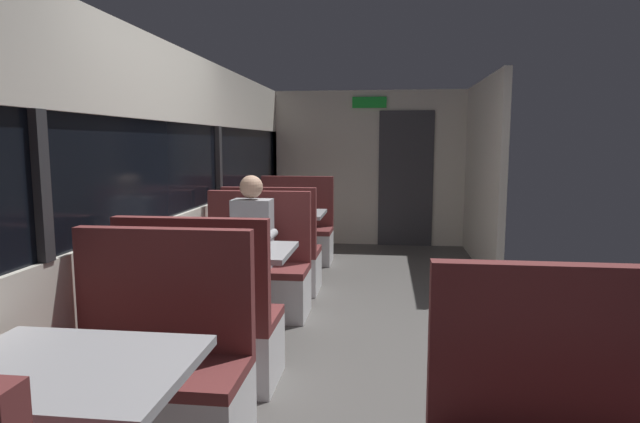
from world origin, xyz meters
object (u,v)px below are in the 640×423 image
bench_mid_window_facing_end (203,333)px  bench_near_window_facing_entry (154,385)px  dining_table_near_window (68,390)px  seated_passenger (253,257)px  dining_table_far_window (285,221)px  bench_far_window_facing_end (273,260)px  dining_table_mid_window (233,261)px  bench_mid_window_facing_entry (256,278)px  bench_far_window_facing_entry (295,237)px

bench_mid_window_facing_end → bench_near_window_facing_entry: bearing=-90.0°
dining_table_near_window → seated_passenger: bearing=90.0°
seated_passenger → dining_table_near_window: bearing=-90.0°
dining_table_far_window → dining_table_near_window: bearing=-90.0°
bench_near_window_facing_entry → dining_table_far_window: 3.57m
bench_near_window_facing_entry → bench_far_window_facing_end: same height
dining_table_mid_window → dining_table_far_window: (0.00, 2.13, 0.00)m
bench_near_window_facing_entry → bench_far_window_facing_end: bearing=90.0°
dining_table_near_window → seated_passenger: 2.76m
dining_table_near_window → dining_table_mid_window: bearing=90.0°
dining_table_mid_window → bench_mid_window_facing_end: (0.00, -0.70, -0.31)m
dining_table_near_window → bench_far_window_facing_end: bench_far_window_facing_end is taller
bench_far_window_facing_end → seated_passenger: seated_passenger is taller
bench_mid_window_facing_entry → seated_passenger: size_ratio=0.87×
bench_mid_window_facing_end → dining_table_far_window: (0.00, 2.83, 0.31)m
bench_mid_window_facing_end → bench_far_window_facing_entry: bearing=90.0°
bench_near_window_facing_entry → bench_mid_window_facing_end: bearing=90.0°
dining_table_near_window → bench_far_window_facing_entry: (0.00, 4.96, -0.31)m
bench_far_window_facing_end → bench_far_window_facing_entry: same height
bench_near_window_facing_entry → bench_far_window_facing_entry: bearing=90.0°
dining_table_mid_window → bench_mid_window_facing_end: bearing=-90.0°
bench_far_window_facing_entry → bench_mid_window_facing_end: bearing=-90.0°
dining_table_near_window → bench_mid_window_facing_end: 1.46m
dining_table_mid_window → seated_passenger: size_ratio=0.71×
dining_table_far_window → bench_mid_window_facing_end: bearing=-90.0°
bench_mid_window_facing_end → seated_passenger: 1.34m
bench_far_window_facing_end → seated_passenger: 0.83m
dining_table_near_window → dining_table_mid_window: (0.00, 2.13, 0.00)m
dining_table_mid_window → seated_passenger: seated_passenger is taller
bench_near_window_facing_entry → bench_mid_window_facing_entry: size_ratio=1.00×
dining_table_mid_window → bench_mid_window_facing_end: bench_mid_window_facing_end is taller
dining_table_near_window → bench_mid_window_facing_end: size_ratio=0.82×
bench_far_window_facing_end → bench_far_window_facing_entry: 1.40m
dining_table_near_window → bench_mid_window_facing_end: (0.00, 1.43, -0.31)m
bench_far_window_facing_entry → bench_near_window_facing_entry: bearing=-90.0°
dining_table_near_window → bench_far_window_facing_entry: bench_far_window_facing_entry is taller
dining_table_far_window → seated_passenger: (0.00, -1.50, -0.10)m
bench_mid_window_facing_end → dining_table_far_window: size_ratio=1.22×
dining_table_near_window → bench_far_window_facing_end: bearing=90.0°
bench_mid_window_facing_entry → bench_far_window_facing_end: same height
bench_near_window_facing_entry → seated_passenger: seated_passenger is taller
dining_table_far_window → bench_far_window_facing_entry: bearing=90.0°
bench_mid_window_facing_entry → dining_table_far_window: bearing=90.0°
bench_far_window_facing_end → dining_table_far_window: bearing=90.0°
dining_table_near_window → bench_mid_window_facing_end: bearing=90.0°
bench_mid_window_facing_end → dining_table_far_window: 2.85m
seated_passenger → dining_table_far_window: bearing=90.0°
bench_mid_window_facing_end → bench_mid_window_facing_entry: (0.00, 1.40, 0.00)m
dining_table_near_window → bench_mid_window_facing_entry: size_ratio=0.82×
bench_mid_window_facing_end → bench_far_window_facing_entry: size_ratio=1.00×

